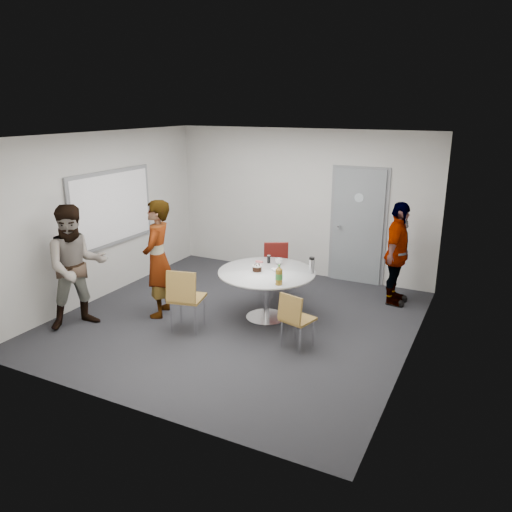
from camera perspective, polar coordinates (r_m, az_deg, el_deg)
The scene contains 15 objects.
floor at distance 7.56m, azimuth -2.18°, elevation -7.32°, with size 5.00×5.00×0.00m, color black.
ceiling at distance 6.90m, azimuth -2.44°, elevation 13.57°, with size 5.00×5.00×0.00m, color silver.
wall_back at distance 9.32m, azimuth 5.17°, elevation 6.04°, with size 5.00×5.00×0.00m, color beige.
wall_left at distance 8.57m, azimuth -17.15°, elevation 4.39°, with size 5.00×5.00×0.00m, color beige.
wall_right at distance 6.33m, azimuth 17.93°, elevation 0.01°, with size 5.00×5.00×0.00m, color beige.
wall_front at distance 5.16m, azimuth -15.83°, elevation -3.60°, with size 5.00×5.00×0.00m, color beige.
door at distance 9.04m, azimuth 11.57°, elevation 3.31°, with size 1.02×0.17×2.12m.
whiteboard at distance 8.67m, azimuth -16.11°, elevation 5.29°, with size 0.04×1.90×1.25m.
table at distance 7.37m, azimuth 1.36°, elevation -2.57°, with size 1.44×1.44×1.04m.
chair_near_left at distance 7.03m, azimuth -8.17°, elevation -4.34°, with size 0.54×0.57×0.94m.
chair_near_right at distance 6.55m, azimuth 4.43°, elevation -6.84°, with size 0.45×0.48×0.78m.
chair_far at distance 8.34m, azimuth 2.35°, elevation -0.92°, with size 0.59×0.61×0.90m.
person_main at distance 7.59m, azimuth -11.16°, elevation -0.33°, with size 0.65×0.43×1.78m, color #A5C6EA.
person_left at distance 7.52m, azimuth -19.83°, elevation -1.17°, with size 0.87×0.68×1.79m, color white.
person_right at distance 8.21m, azimuth 15.81°, elevation 0.23°, with size 0.98×0.41×1.67m, color black.
Camera 1 is at (3.34, -6.02, 3.11)m, focal length 35.00 mm.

